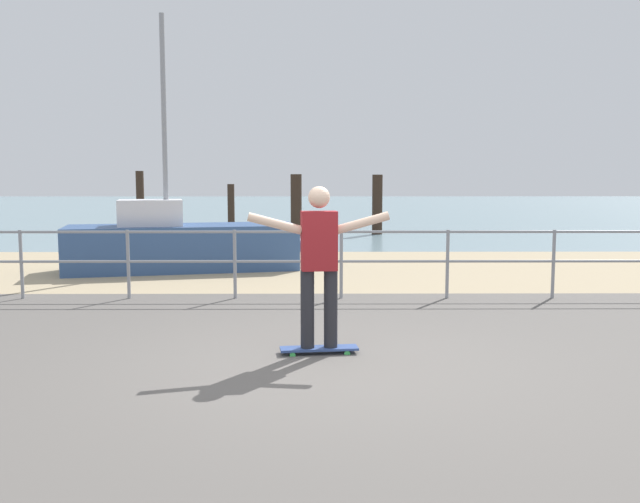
{
  "coord_description": "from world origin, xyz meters",
  "views": [
    {
      "loc": [
        -0.08,
        -6.41,
        1.82
      ],
      "look_at": [
        -0.02,
        2.0,
        0.9
      ],
      "focal_mm": 37.98,
      "sensor_mm": 36.0,
      "label": 1
    }
  ],
  "objects": [
    {
      "name": "ground_plane",
      "position": [
        0.0,
        -1.0,
        0.0
      ],
      "size": [
        24.0,
        10.0,
        0.04
      ],
      "primitive_type": "cube",
      "color": "#605B56",
      "rests_on": "ground"
    },
    {
      "name": "beach_strip",
      "position": [
        0.0,
        7.0,
        0.0
      ],
      "size": [
        24.0,
        6.0,
        0.04
      ],
      "primitive_type": "cube",
      "color": "tan",
      "rests_on": "ground"
    },
    {
      "name": "sea_surface",
      "position": [
        0.0,
        35.0,
        0.0
      ],
      "size": [
        72.0,
        50.0,
        0.04
      ],
      "primitive_type": "cube",
      "color": "#75939E",
      "rests_on": "ground"
    },
    {
      "name": "railing_fence",
      "position": [
        -1.28,
        3.6,
        0.7
      ],
      "size": [
        12.76,
        0.05,
        1.05
      ],
      "color": "gray",
      "rests_on": "ground"
    },
    {
      "name": "sailboat",
      "position": [
        -2.52,
        6.81,
        0.52
      ],
      "size": [
        5.07,
        2.33,
        4.9
      ],
      "color": "#335184",
      "rests_on": "ground"
    },
    {
      "name": "skateboard",
      "position": [
        -0.04,
        0.39,
        0.07
      ],
      "size": [
        0.82,
        0.29,
        0.08
      ],
      "color": "#334C8C",
      "rests_on": "ground"
    },
    {
      "name": "skateboarder",
      "position": [
        -0.04,
        0.39,
        1.02
      ],
      "size": [
        1.45,
        0.25,
        1.65
      ],
      "color": "#26262B",
      "rests_on": "skateboard"
    },
    {
      "name": "groyne_post_0",
      "position": [
        -5.84,
        15.88,
        1.02
      ],
      "size": [
        0.26,
        0.26,
        2.04
      ],
      "primitive_type": "cylinder",
      "color": "#332319",
      "rests_on": "ground"
    },
    {
      "name": "groyne_post_1",
      "position": [
        -3.26,
        19.09,
        0.79
      ],
      "size": [
        0.26,
        0.26,
        1.59
      ],
      "primitive_type": "cylinder",
      "color": "#332319",
      "rests_on": "ground"
    },
    {
      "name": "groyne_post_2",
      "position": [
        -0.68,
        14.67,
        0.97
      ],
      "size": [
        0.35,
        0.35,
        1.93
      ],
      "primitive_type": "cylinder",
      "color": "#332319",
      "rests_on": "ground"
    },
    {
      "name": "groyne_post_3",
      "position": [
        1.9,
        15.23,
        0.96
      ],
      "size": [
        0.33,
        0.33,
        1.92
      ],
      "primitive_type": "cylinder",
      "color": "#332319",
      "rests_on": "ground"
    }
  ]
}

